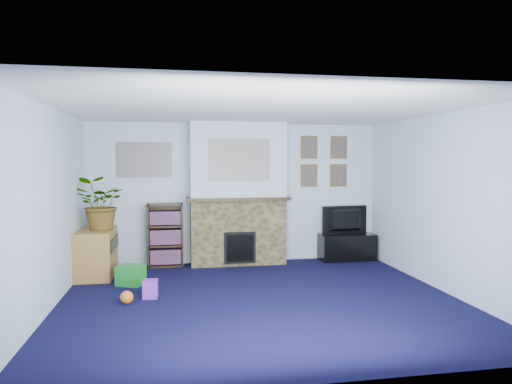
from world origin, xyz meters
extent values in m
cube|color=black|center=(0.00, 0.00, 0.00)|extent=(5.00, 4.50, 0.01)
cube|color=white|center=(0.00, 0.00, 2.40)|extent=(5.00, 4.50, 0.01)
cube|color=silver|center=(0.00, 2.25, 1.20)|extent=(5.00, 0.04, 2.40)
cube|color=silver|center=(0.00, -2.25, 1.20)|extent=(5.00, 0.04, 2.40)
cube|color=silver|center=(-2.50, 0.00, 1.20)|extent=(0.04, 4.50, 2.40)
cube|color=silver|center=(2.50, 0.00, 1.20)|extent=(0.04, 4.50, 2.40)
cube|color=brown|center=(0.00, 2.05, 0.55)|extent=(1.60, 0.40, 1.10)
cube|color=brown|center=(0.00, 2.05, 1.75)|extent=(1.60, 0.40, 1.30)
cube|color=brown|center=(0.00, 2.02, 1.12)|extent=(1.72, 0.50, 0.05)
cube|color=brown|center=(0.00, 1.84, 0.32)|extent=(0.52, 0.08, 0.52)
cube|color=brown|center=(0.00, 1.80, 0.32)|extent=(0.44, 0.02, 0.44)
cube|color=gray|center=(0.00, 1.84, 1.78)|extent=(1.00, 0.03, 0.68)
cube|color=gray|center=(-1.55, 2.23, 1.78)|extent=(0.90, 0.03, 0.58)
cube|color=brown|center=(1.30, 2.23, 2.00)|extent=(0.30, 0.03, 0.40)
cube|color=brown|center=(1.85, 2.23, 2.00)|extent=(0.30, 0.03, 0.40)
cube|color=brown|center=(1.30, 2.23, 1.50)|extent=(0.30, 0.03, 0.40)
cube|color=brown|center=(1.85, 2.23, 1.50)|extent=(0.30, 0.03, 0.40)
cube|color=black|center=(1.95, 2.03, 0.23)|extent=(0.97, 0.41, 0.46)
imported|color=black|center=(1.95, 2.05, 0.71)|extent=(0.87, 0.21, 0.50)
cube|color=black|center=(-1.22, 2.23, 0.53)|extent=(0.58, 0.02, 1.05)
cube|color=black|center=(-1.49, 2.10, 0.53)|extent=(0.03, 0.28, 1.05)
cube|color=black|center=(-0.94, 2.10, 0.53)|extent=(0.03, 0.28, 1.05)
cube|color=black|center=(-1.22, 2.10, 0.01)|extent=(0.56, 0.28, 0.03)
cube|color=black|center=(-1.22, 2.10, 0.35)|extent=(0.56, 0.28, 0.03)
cube|color=black|center=(-1.22, 2.10, 0.68)|extent=(0.56, 0.28, 0.03)
cube|color=black|center=(-1.22, 2.10, 1.04)|extent=(0.56, 0.28, 0.03)
cube|color=black|center=(-1.22, 2.09, 0.17)|extent=(0.50, 0.22, 0.24)
cube|color=black|center=(-1.22, 2.09, 0.50)|extent=(0.50, 0.22, 0.24)
cube|color=black|center=(-1.22, 2.09, 0.82)|extent=(0.50, 0.22, 0.22)
cube|color=olive|center=(-2.24, 1.60, 0.35)|extent=(0.51, 0.92, 0.72)
imported|color=#26661E|center=(-2.19, 1.55, 1.12)|extent=(0.76, 0.68, 0.80)
cube|color=gold|center=(0.01, 2.00, 1.22)|extent=(0.10, 0.06, 0.13)
cylinder|color=#B2BFC6|center=(0.38, 2.00, 1.23)|extent=(0.05, 0.05, 0.17)
sphere|color=gray|center=(-0.58, 2.00, 1.22)|extent=(0.13, 0.13, 0.13)
cylinder|color=purple|center=(0.69, 2.00, 1.21)|extent=(0.06, 0.06, 0.11)
cube|color=#198C26|center=(-1.68, 1.00, 0.14)|extent=(0.43, 0.40, 0.28)
sphere|color=orange|center=(-1.65, 0.12, 0.09)|extent=(0.16, 0.16, 0.16)
cube|color=purple|center=(-1.38, 0.33, 0.11)|extent=(0.20, 0.20, 0.23)
cylinder|color=red|center=(-1.71, 1.14, 0.07)|extent=(0.31, 0.14, 0.18)
camera|label=1|loc=(-1.05, -5.58, 1.75)|focal=32.00mm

